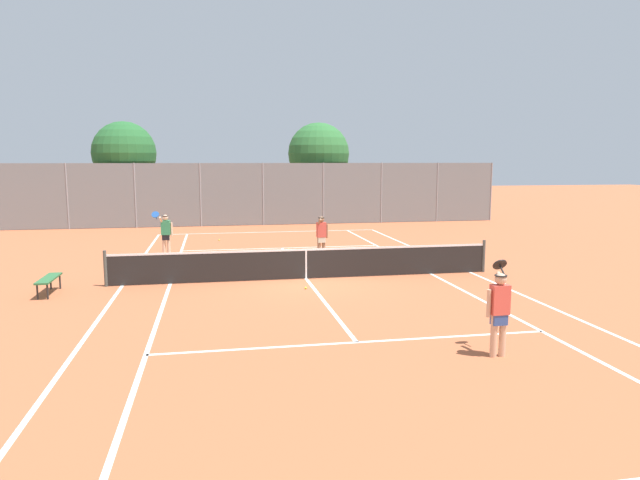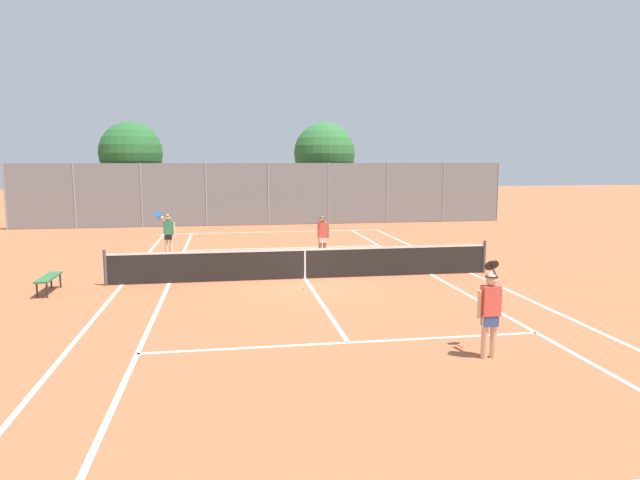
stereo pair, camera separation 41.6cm
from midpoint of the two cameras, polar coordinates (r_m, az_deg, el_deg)
name	(u,v)px [view 1 (the left image)]	position (r m, az deg, el deg)	size (l,w,h in m)	color
ground_plane	(306,279)	(17.86, -2.07, -3.90)	(120.00, 120.00, 0.00)	#B25B38
court_line_markings	(306,279)	(17.86, -2.07, -3.89)	(11.10, 23.90, 0.01)	silver
tennis_net	(306,263)	(17.76, -2.07, -2.29)	(12.00, 0.10, 1.07)	#474C47
player_near_side	(499,308)	(11.18, 16.45, -6.58)	(0.65, 0.74, 1.77)	#D8A884
player_far_left	(166,232)	(22.82, -15.68, 0.76)	(0.73, 0.72, 1.77)	beige
player_far_right	(321,235)	(21.31, -0.41, 0.53)	(0.44, 0.50, 1.60)	#936B4C
loose_tennis_ball_0	(263,266)	(19.85, -6.31, -2.64)	(0.07, 0.07, 0.07)	#D1DB33
loose_tennis_ball_1	(219,240)	(26.67, -10.49, -0.01)	(0.07, 0.07, 0.07)	#D1DB33
loose_tennis_ball_2	(289,249)	(23.54, -3.66, -0.94)	(0.07, 0.07, 0.07)	#D1DB33
loose_tennis_ball_3	(306,288)	(16.44, -2.17, -4.82)	(0.07, 0.07, 0.07)	#D1DB33
courtside_bench	(49,280)	(17.54, -26.12, -3.58)	(0.36, 1.50, 0.47)	#2D6638
back_fence	(263,194)	(32.65, -6.07, 4.59)	(28.02, 0.08, 3.54)	gray
tree_behind_left	(125,154)	(34.81, -19.25, 8.08)	(3.58, 3.58, 5.87)	brown
tree_behind_right	(321,156)	(35.68, -0.27, 8.42)	(3.79, 3.79, 5.98)	brown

